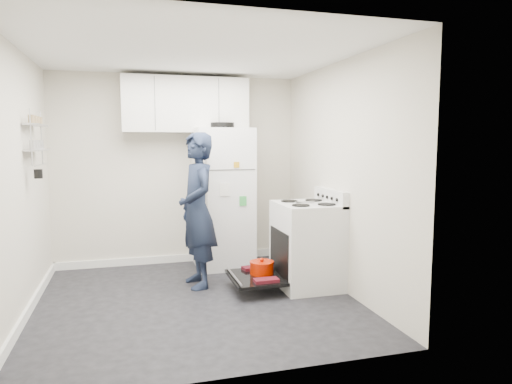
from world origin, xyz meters
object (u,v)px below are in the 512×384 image
object	(u,v)px
electric_range	(306,246)
refrigerator	(223,197)
open_oven_door	(258,273)
person	(197,210)

from	to	relation	value
electric_range	refrigerator	size ratio (longest dim) A/B	0.59
electric_range	refrigerator	distance (m)	1.39
open_oven_door	refrigerator	distance (m)	1.31
open_oven_door	refrigerator	size ratio (longest dim) A/B	0.38
electric_range	person	xyz separation A→B (m)	(-1.17, 0.35, 0.40)
open_oven_door	refrigerator	bearing A→B (deg)	99.01
electric_range	open_oven_door	world-z (taller)	electric_range
open_oven_door	refrigerator	world-z (taller)	refrigerator
electric_range	refrigerator	xyz separation A→B (m)	(-0.72, 1.10, 0.44)
person	electric_range	bearing A→B (deg)	65.32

